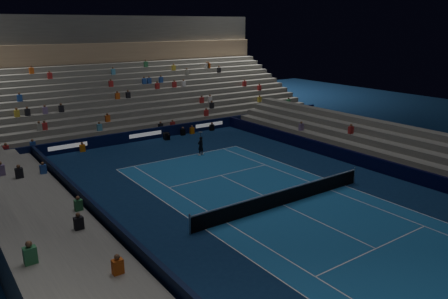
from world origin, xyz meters
name	(u,v)px	position (x,y,z in m)	size (l,w,h in m)	color
ground	(283,205)	(0.00, 0.00, 0.00)	(90.00, 90.00, 0.00)	#0B2246
court_surface	(283,205)	(0.00, 0.00, 0.01)	(10.97, 23.77, 0.01)	#1C5A9A
sponsor_barrier_far	(145,135)	(0.00, 18.50, 0.50)	(44.00, 0.25, 1.00)	black
sponsor_barrier_east	(384,167)	(9.70, 0.00, 0.50)	(0.25, 37.00, 1.00)	black
sponsor_barrier_west	(128,244)	(-9.70, 0.00, 0.50)	(0.25, 37.00, 1.00)	black
grandstand_main	(105,91)	(0.00, 27.90, 3.38)	(44.00, 15.20, 11.20)	slate
grandstand_east	(413,153)	(13.17, 0.00, 0.92)	(5.00, 37.00, 2.50)	slate
grandstand_west	(49,258)	(-13.17, 0.00, 0.92)	(5.00, 37.00, 2.50)	slate
tennis_net	(283,197)	(0.00, 0.00, 0.50)	(12.90, 0.10, 1.10)	#B2B2B7
tennis_player	(201,146)	(1.58, 11.48, 0.77)	(0.56, 0.37, 1.54)	black
broadcast_camera	(167,136)	(1.68, 17.47, 0.33)	(0.54, 0.97, 0.64)	black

